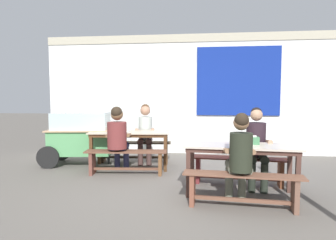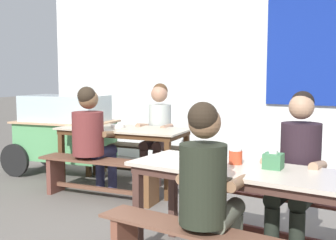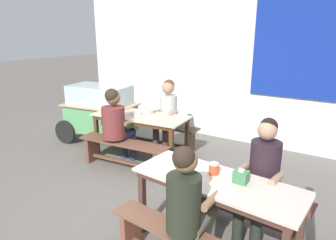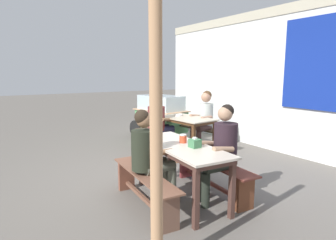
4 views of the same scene
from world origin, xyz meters
name	(u,v)px [view 1 (image 1 of 4)]	position (x,y,z in m)	size (l,w,h in m)	color
ground_plane	(179,186)	(0.00, 0.00, 0.00)	(40.00, 40.00, 0.00)	#635D56
backdrop_wall	(190,92)	(0.04, 2.82, 1.57)	(7.38, 0.23, 3.01)	white
dining_table_far	(130,135)	(-1.08, 1.11, 0.67)	(1.66, 0.84, 0.74)	#C1B398
dining_table_near	(241,150)	(0.92, -0.31, 0.66)	(1.67, 0.74, 0.74)	beige
bench_far_back	(134,149)	(-1.13, 1.63, 0.30)	(1.65, 0.46, 0.45)	#433524
bench_far_front	(126,159)	(-1.03, 0.59, 0.30)	(1.53, 0.45, 0.45)	brown
bench_near_back	(238,167)	(0.96, 0.21, 0.29)	(1.58, 0.42, 0.45)	brown
bench_near_front	(242,186)	(0.88, -0.83, 0.28)	(1.54, 0.39, 0.45)	brown
food_cart	(81,135)	(-2.21, 1.29, 0.64)	(1.72, 0.99, 1.11)	#59A162
person_left_back_turned	(118,135)	(-1.20, 0.64, 0.73)	(0.48, 0.58, 1.27)	#2C2E50
person_near_front	(240,154)	(0.85, -0.75, 0.69)	(0.41, 0.58, 1.24)	#616654
person_center_facing	(145,129)	(-0.87, 1.58, 0.73)	(0.44, 0.54, 1.28)	#4C3430
person_right_near_table	(256,143)	(1.22, 0.11, 0.71)	(0.43, 0.59, 1.27)	#242A22
tissue_box	(254,141)	(1.13, -0.24, 0.80)	(0.13, 0.12, 0.13)	#407A4F
condiment_jar	(235,140)	(0.84, -0.22, 0.80)	(0.10, 0.10, 0.11)	#DF492A
soup_bowl	(126,130)	(-1.17, 1.11, 0.76)	(0.18, 0.18, 0.04)	silver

